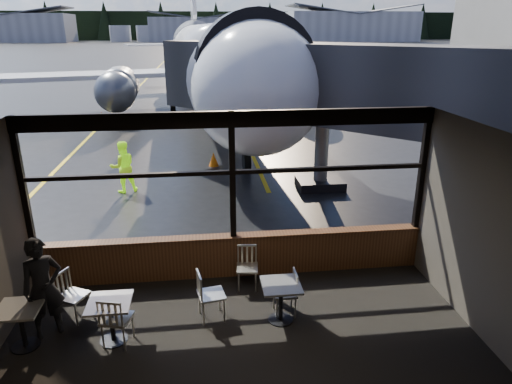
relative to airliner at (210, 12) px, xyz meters
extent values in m
plane|color=black|center=(-0.20, 99.65, -5.88)|extent=(520.00, 520.00, 0.00)
cube|color=black|center=(-0.20, -23.35, -5.87)|extent=(8.00, 6.00, 0.01)
cube|color=#38332D|center=(-0.20, -23.35, -2.38)|extent=(8.00, 6.00, 0.04)
cube|color=#4A2916|center=(-0.20, -20.35, -5.43)|extent=(8.00, 0.28, 0.90)
cube|color=black|center=(-0.20, -20.35, -2.53)|extent=(8.00, 0.18, 0.30)
cube|color=black|center=(-4.15, -20.35, -3.68)|extent=(0.12, 0.12, 2.60)
cube|color=black|center=(-0.20, -20.35, -3.68)|extent=(0.12, 0.12, 2.60)
cube|color=black|center=(3.75, -20.35, -3.68)|extent=(0.12, 0.12, 2.60)
cube|color=black|center=(-0.20, -20.35, -3.58)|extent=(8.00, 0.10, 0.08)
imported|color=black|center=(-3.50, -21.93, -4.99)|extent=(0.77, 0.69, 1.78)
imported|color=#BFF219|center=(-3.29, -14.63, -5.06)|extent=(0.97, 0.87, 1.65)
cone|color=#F75A07|center=(-0.36, -12.08, -5.62)|extent=(0.38, 0.38, 0.52)
cone|color=#FF6208|center=(-6.45, -1.81, -5.65)|extent=(0.33, 0.33, 0.46)
cylinder|color=silver|center=(-30.20, 161.65, -2.88)|extent=(8.00, 8.00, 6.00)
cylinder|color=silver|center=(-20.20, 161.65, -2.88)|extent=(8.00, 8.00, 6.00)
cylinder|color=silver|center=(-10.20, 161.65, -2.88)|extent=(8.00, 8.00, 6.00)
cube|color=black|center=(-0.20, 189.65, 0.12)|extent=(360.00, 3.00, 12.00)
camera|label=1|loc=(-0.77, -28.92, -0.91)|focal=32.00mm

